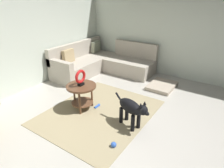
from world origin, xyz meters
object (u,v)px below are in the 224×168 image
at_px(sectional_couch, 101,63).
at_px(side_table, 81,91).
at_px(dog_toy_rope, 97,106).
at_px(dog_bed_mat, 162,86).
at_px(dog_toy_ball, 114,145).
at_px(dog, 132,109).
at_px(torus_sculpture, 81,77).

height_order(sectional_couch, side_table, sectional_couch).
relative_size(sectional_couch, dog_toy_rope, 14.36).
xyz_separation_m(dog_bed_mat, dog_toy_ball, (-2.50, -0.16, 0.00)).
bearing_deg(side_table, sectional_couch, 25.97).
distance_m(side_table, dog_toy_rope, 0.50).
distance_m(sectional_couch, dog, 2.80).
distance_m(sectional_couch, dog_bed_mat, 1.96).
bearing_deg(dog_toy_rope, side_table, 132.66).
bearing_deg(torus_sculpture, dog_toy_ball, -116.73).
height_order(dog_bed_mat, dog_toy_rope, dog_bed_mat).
bearing_deg(side_table, torus_sculpture, -91.79).
bearing_deg(dog_toy_rope, torus_sculpture, 132.66).
relative_size(torus_sculpture, dog_toy_rope, 2.08).
bearing_deg(dog_bed_mat, side_table, 152.09).
bearing_deg(dog_toy_ball, dog_bed_mat, 3.65).
bearing_deg(dog_toy_rope, dog_bed_mat, -24.83).
relative_size(dog_bed_mat, dog_toy_rope, 5.11).
height_order(side_table, dog, dog).
xyz_separation_m(dog, dog_toy_ball, (-0.62, -0.03, -0.33)).
bearing_deg(dog_toy_rope, dog_toy_ball, -129.97).
bearing_deg(sectional_couch, torus_sculpture, -154.03).
bearing_deg(dog_toy_rope, sectional_couch, 34.05).
distance_m(dog_toy_ball, dog_toy_rope, 1.24).
height_order(dog_bed_mat, dog_toy_ball, dog_toy_ball).
relative_size(dog, dog_toy_ball, 8.97).
bearing_deg(dog_bed_mat, dog_toy_ball, -176.35).
bearing_deg(dog_bed_mat, torus_sculpture, 152.09).
bearing_deg(dog_toy_rope, dog, -100.81).
bearing_deg(dog, side_table, -69.87).
xyz_separation_m(sectional_couch, dog, (-1.88, -2.07, 0.09)).
bearing_deg(dog, sectional_couch, -113.63).
distance_m(dog_bed_mat, dog_toy_rope, 1.88).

